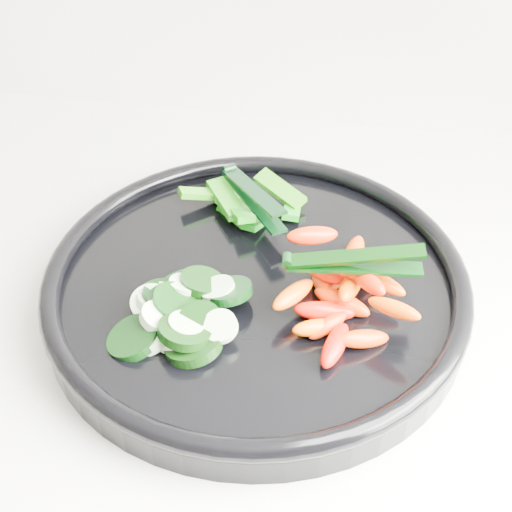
# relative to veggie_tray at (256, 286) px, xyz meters

# --- Properties ---
(veggie_tray) EXTENTS (0.45, 0.45, 0.04)m
(veggie_tray) POSITION_rel_veggie_tray_xyz_m (0.00, 0.00, 0.00)
(veggie_tray) COLOR black
(veggie_tray) RESTS_ON counter
(cucumber_pile) EXTENTS (0.13, 0.12, 0.04)m
(cucumber_pile) POSITION_rel_veggie_tray_xyz_m (-0.06, -0.05, 0.01)
(cucumber_pile) COLOR black
(cucumber_pile) RESTS_ON veggie_tray
(carrot_pile) EXTENTS (0.13, 0.17, 0.05)m
(carrot_pile) POSITION_rel_veggie_tray_xyz_m (0.08, -0.01, 0.02)
(carrot_pile) COLOR #ED4200
(carrot_pile) RESTS_ON veggie_tray
(pepper_pile) EXTENTS (0.13, 0.09, 0.03)m
(pepper_pile) POSITION_rel_veggie_tray_xyz_m (-0.03, 0.10, 0.01)
(pepper_pile) COLOR #0A730C
(pepper_pile) RESTS_ON veggie_tray
(tong_carrot) EXTENTS (0.11, 0.03, 0.02)m
(tong_carrot) POSITION_rel_veggie_tray_xyz_m (0.08, -0.02, 0.05)
(tong_carrot) COLOR black
(tong_carrot) RESTS_ON carrot_pile
(tong_pepper) EXTENTS (0.08, 0.10, 0.02)m
(tong_pepper) POSITION_rel_veggie_tray_xyz_m (-0.02, 0.09, 0.03)
(tong_pepper) COLOR black
(tong_pepper) RESTS_ON pepper_pile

